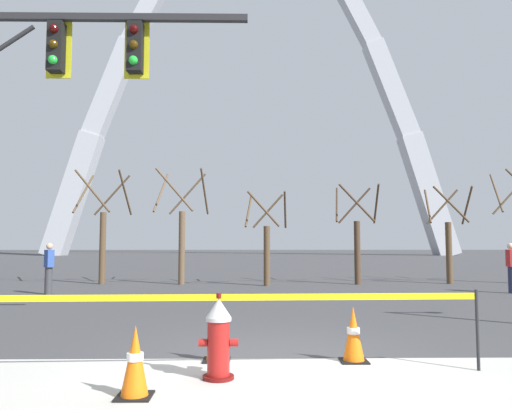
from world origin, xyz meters
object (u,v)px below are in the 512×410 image
object	(u,v)px
fire_hydrant	(219,339)
pedestrian_standing_center	(511,267)
traffic_cone_by_hydrant	(353,335)
pedestrian_walking_left	(49,268)
traffic_cone_curb_edge	(217,334)
monument_arch	(252,95)
traffic_cone_mid_sidewalk	(135,362)

from	to	relation	value
fire_hydrant	pedestrian_standing_center	distance (m)	13.16
traffic_cone_by_hydrant	pedestrian_walking_left	distance (m)	11.70
fire_hydrant	traffic_cone_curb_edge	xyz separation A→B (m)	(-0.08, 0.88, -0.11)
fire_hydrant	pedestrian_walking_left	bearing A→B (deg)	121.17
traffic_cone_by_hydrant	traffic_cone_curb_edge	xyz separation A→B (m)	(-1.82, 0.08, 0.00)
traffic_cone_curb_edge	pedestrian_walking_left	xyz separation A→B (m)	(-5.78, 8.81, 0.46)
monument_arch	pedestrian_walking_left	world-z (taller)	monument_arch
fire_hydrant	pedestrian_standing_center	xyz separation A→B (m)	(8.72, 9.85, 0.35)
traffic_cone_curb_edge	monument_arch	xyz separation A→B (m)	(0.83, 60.20, 21.70)
pedestrian_walking_left	monument_arch	bearing A→B (deg)	82.67
traffic_cone_mid_sidewalk	pedestrian_standing_center	xyz separation A→B (m)	(9.53, 10.53, 0.46)
traffic_cone_mid_sidewalk	traffic_cone_curb_edge	size ratio (longest dim) A/B	1.00
traffic_cone_by_hydrant	traffic_cone_mid_sidewalk	xyz separation A→B (m)	(-2.56, -1.48, 0.00)
traffic_cone_curb_edge	pedestrian_walking_left	world-z (taller)	pedestrian_walking_left
traffic_cone_mid_sidewalk	pedestrian_walking_left	size ratio (longest dim) A/B	0.46
monument_arch	pedestrian_standing_center	xyz separation A→B (m)	(7.97, -51.23, -21.24)
fire_hydrant	traffic_cone_mid_sidewalk	world-z (taller)	fire_hydrant
traffic_cone_mid_sidewalk	traffic_cone_curb_edge	distance (m)	1.72
pedestrian_walking_left	pedestrian_standing_center	distance (m)	14.58
traffic_cone_mid_sidewalk	pedestrian_walking_left	distance (m)	11.53
traffic_cone_by_hydrant	fire_hydrant	bearing A→B (deg)	-155.27
traffic_cone_curb_edge	pedestrian_walking_left	size ratio (longest dim) A/B	0.46
traffic_cone_curb_edge	monument_arch	bearing A→B (deg)	89.21
traffic_cone_mid_sidewalk	monument_arch	xyz separation A→B (m)	(1.57, 61.76, 21.70)
traffic_cone_by_hydrant	pedestrian_walking_left	bearing A→B (deg)	130.57
monument_arch	pedestrian_walking_left	size ratio (longest dim) A/B	35.23
fire_hydrant	monument_arch	size ratio (longest dim) A/B	0.02
traffic_cone_curb_edge	pedestrian_walking_left	bearing A→B (deg)	123.29
traffic_cone_by_hydrant	pedestrian_walking_left	world-z (taller)	pedestrian_walking_left
traffic_cone_by_hydrant	traffic_cone_curb_edge	size ratio (longest dim) A/B	1.00
monument_arch	traffic_cone_mid_sidewalk	bearing A→B (deg)	-91.45
traffic_cone_mid_sidewalk	pedestrian_walking_left	world-z (taller)	pedestrian_walking_left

